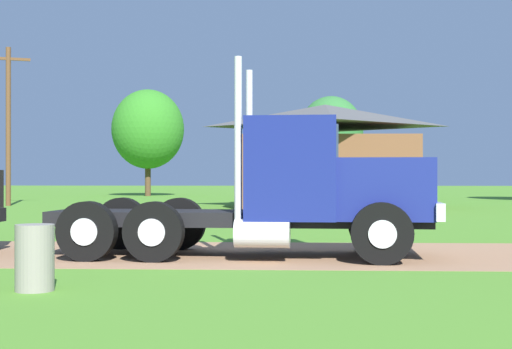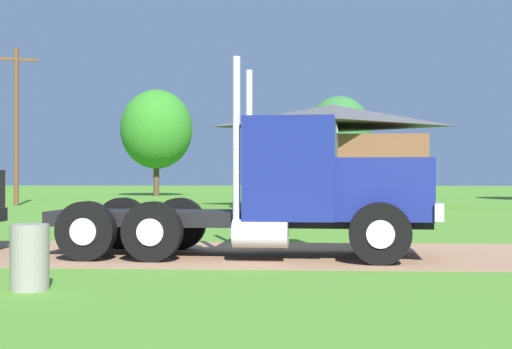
{
  "view_description": "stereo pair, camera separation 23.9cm",
  "coord_description": "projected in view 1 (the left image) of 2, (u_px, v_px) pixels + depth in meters",
  "views": [
    {
      "loc": [
        0.16,
        -15.16,
        1.58
      ],
      "look_at": [
        -0.62,
        0.64,
        1.6
      ],
      "focal_mm": 53.13,
      "sensor_mm": 36.0,
      "label": 1
    },
    {
      "loc": [
        0.39,
        -15.14,
        1.58
      ],
      "look_at": [
        -0.62,
        0.64,
        1.6
      ],
      "focal_mm": 53.13,
      "sensor_mm": 36.0,
      "label": 2
    }
  ],
  "objects": [
    {
      "name": "ground_plane",
      "position": [
        285.0,
        254.0,
        15.14
      ],
      "size": [
        200.0,
        200.0,
        0.0
      ],
      "primitive_type": "plane",
      "color": "#4D8528"
    },
    {
      "name": "truck_foreground_white",
      "position": [
        294.0,
        191.0,
        14.62
      ],
      "size": [
        7.55,
        2.97,
        3.76
      ],
      "color": "black",
      "rests_on": "ground_plane"
    },
    {
      "name": "steel_barrel",
      "position": [
        35.0,
        258.0,
        10.32
      ],
      "size": [
        0.53,
        0.53,
        0.91
      ],
      "primitive_type": "cylinder",
      "color": "gray",
      "rests_on": "ground_plane"
    },
    {
      "name": "dirt_track",
      "position": [
        285.0,
        254.0,
        15.14
      ],
      "size": [
        120.0,
        5.17,
        0.01
      ],
      "primitive_type": "cube",
      "color": "#9C7252",
      "rests_on": "ground_plane"
    },
    {
      "name": "tree_left",
      "position": [
        148.0,
        129.0,
        57.65
      ],
      "size": [
        5.5,
        5.5,
        8.13
      ],
      "color": "#513823",
      "rests_on": "ground_plane"
    },
    {
      "name": "shed_building",
      "position": [
        325.0,
        158.0,
        37.5
      ],
      "size": [
        8.84,
        7.6,
        5.09
      ],
      "color": "brown",
      "rests_on": "ground_plane"
    },
    {
      "name": "utility_pole_near",
      "position": [
        8.0,
        122.0,
        39.12
      ],
      "size": [
        2.09,
        0.96,
        8.21
      ],
      "color": "brown",
      "rests_on": "ground_plane"
    },
    {
      "name": "tree_mid",
      "position": [
        331.0,
        132.0,
        50.81
      ],
      "size": [
        4.33,
        4.33,
        6.9
      ],
      "color": "#513823",
      "rests_on": "ground_plane"
    }
  ]
}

